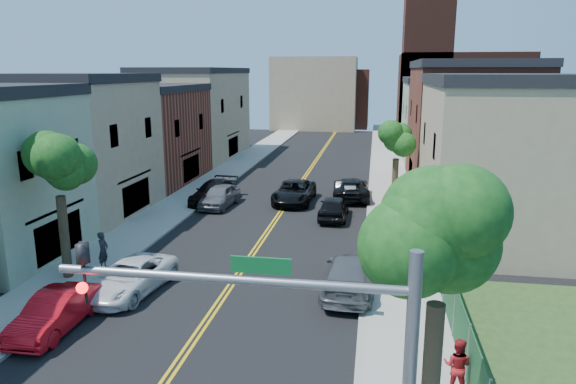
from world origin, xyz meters
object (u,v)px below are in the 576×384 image
at_px(red_sedan, 55,312).
at_px(grey_car_left, 220,196).
at_px(black_car_right, 334,207).
at_px(white_pickup, 130,277).
at_px(dark_car_right_far, 351,188).
at_px(black_car_left, 214,192).
at_px(black_suv_lane, 294,192).
at_px(silver_car_right, 345,190).
at_px(pedestrian_right, 457,366).
at_px(grey_car_right, 350,274).
at_px(pedestrian_left, 103,250).

height_order(red_sedan, grey_car_left, grey_car_left).
relative_size(red_sedan, black_car_right, 0.97).
bearing_deg(grey_car_left, white_pickup, -83.68).
distance_m(red_sedan, white_pickup, 3.98).
bearing_deg(dark_car_right_far, black_car_left, 12.51).
relative_size(grey_car_left, black_suv_lane, 0.81).
distance_m(white_pickup, dark_car_right_far, 21.44).
distance_m(red_sedan, black_suv_lane, 22.19).
relative_size(silver_car_right, pedestrian_right, 2.45).
xyz_separation_m(white_pickup, black_suv_lane, (4.74, 17.59, 0.09)).
xyz_separation_m(white_pickup, black_car_right, (8.04, 13.59, 0.06)).
xyz_separation_m(white_pickup, grey_car_right, (9.74, 1.72, 0.10)).
distance_m(pedestrian_left, pedestrian_right, 17.63).
relative_size(pedestrian_left, pedestrian_right, 1.07).
height_order(white_pickup, grey_car_left, grey_car_left).
relative_size(red_sedan, pedestrian_right, 2.55).
relative_size(grey_car_left, grey_car_right, 0.84).
relative_size(red_sedan, pedestrian_left, 2.38).
xyz_separation_m(red_sedan, dark_car_right_far, (10.19, 23.26, 0.08)).
height_order(black_suv_lane, pedestrian_right, pedestrian_right).
height_order(grey_car_left, black_suv_lane, black_suv_lane).
relative_size(white_pickup, black_suv_lane, 0.89).
bearing_deg(pedestrian_right, black_car_right, -54.00).
relative_size(grey_car_right, silver_car_right, 1.32).
xyz_separation_m(red_sedan, pedestrian_right, (14.60, -1.86, 0.29)).
bearing_deg(black_car_left, pedestrian_left, -89.13).
relative_size(black_car_left, grey_car_right, 0.99).
bearing_deg(silver_car_right, black_suv_lane, 21.00).
bearing_deg(pedestrian_left, dark_car_right_far, -34.71).
height_order(black_car_left, dark_car_right_far, dark_car_right_far).
relative_size(white_pickup, pedestrian_left, 2.78).
height_order(silver_car_right, pedestrian_right, pedestrian_right).
height_order(grey_car_right, black_suv_lane, grey_car_right).
distance_m(grey_car_left, pedestrian_left, 13.42).
distance_m(grey_car_left, grey_car_right, 17.11).
height_order(grey_car_left, black_car_left, same).
xyz_separation_m(black_suv_lane, pedestrian_right, (8.60, -23.22, 0.21)).
xyz_separation_m(grey_car_right, dark_car_right_far, (-0.81, 17.77, 0.00)).
xyz_separation_m(pedestrian_left, pedestrian_right, (15.80, -7.81, -0.06)).
bearing_deg(grey_car_right, black_suv_lane, -69.81).
relative_size(white_pickup, black_car_left, 0.93).
xyz_separation_m(silver_car_right, pedestrian_right, (4.84, -25.00, 0.32)).
distance_m(grey_car_right, silver_car_right, 17.70).
bearing_deg(black_suv_lane, red_sedan, -104.38).
relative_size(white_pickup, pedestrian_right, 2.97).
bearing_deg(silver_car_right, black_car_left, 11.79).
bearing_deg(grey_car_left, silver_car_right, 28.18).
bearing_deg(silver_car_right, white_pickup, 61.99).
distance_m(white_pickup, pedestrian_left, 3.30).
xyz_separation_m(silver_car_right, pedestrian_left, (-10.96, -17.19, 0.38)).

